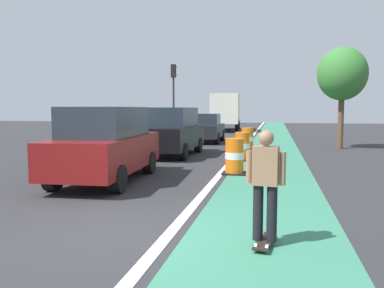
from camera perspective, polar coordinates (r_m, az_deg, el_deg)
The scene contains 14 objects.
ground_plane at distance 6.58m, azimuth -11.38°, elevation -12.58°, with size 100.00×100.00×0.00m, color #2D2D30.
bike_lane_strip at distance 17.85m, azimuth 11.60°, elevation -1.32°, with size 2.50×80.00×0.01m, color #387F60.
lane_divider_stripe at distance 17.92m, azimuth 6.80°, elevation -1.22°, with size 0.20×80.00×0.01m, color silver.
skateboarder_on_lane at distance 5.75m, azimuth 10.66°, elevation -5.78°, with size 0.57×0.82×1.69m.
parked_suv_nearest at distance 10.94m, azimuth -12.42°, elevation 0.04°, with size 2.12×4.70×2.04m.
parked_suv_second at distance 16.60m, azimuth -2.87°, elevation 1.87°, with size 1.96×4.62×2.04m.
parked_sedan_third at distance 23.10m, azimuth 1.99°, elevation 2.31°, with size 2.00×4.14×1.70m.
traffic_barrel_front at distance 12.00m, azimuth 6.21°, elevation -1.84°, with size 0.73×0.73×1.09m.
traffic_barrel_mid at distance 15.15m, azimuth 7.33°, elevation -0.39°, with size 0.73×0.73×1.09m.
traffic_barrel_back at distance 18.59m, azimuth 8.08°, elevation 0.63°, with size 0.73×0.73×1.09m.
delivery_truck_down_block at distance 35.29m, azimuth 5.00°, elevation 4.94°, with size 2.81×7.74×3.23m.
traffic_light_corner at distance 27.98m, azimuth -2.71°, elevation 8.27°, with size 0.41×0.32×5.10m.
pedestrian_crossing at distance 18.34m, azimuth -11.77°, elevation 1.55°, with size 0.34×0.20×1.61m.
street_tree_sidewalk at distance 20.82m, azimuth 21.09°, elevation 9.46°, with size 2.40×2.40×5.00m.
Camera 1 is at (2.52, -5.74, 2.00)m, focal length 36.53 mm.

